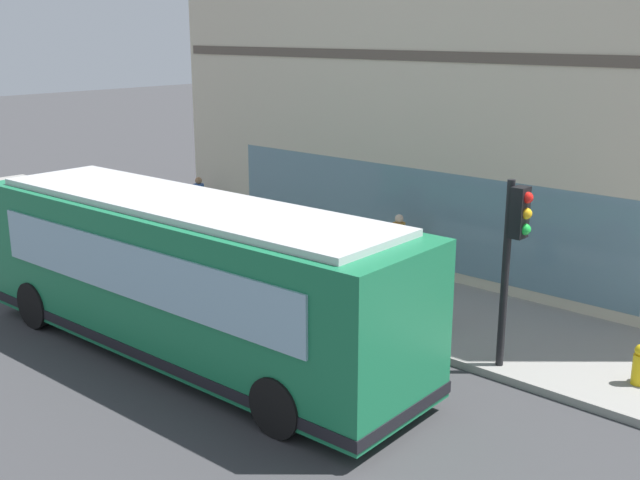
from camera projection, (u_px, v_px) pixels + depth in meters
ground at (212, 352)px, 15.03m from camera, size 120.00×120.00×0.00m
sidewalk_curb at (359, 292)px, 18.27m from camera, size 3.88×40.00×0.15m
building_corner at (501, 71)px, 21.35m from camera, size 8.45×16.73×9.99m
city_bus_nearside at (187, 278)px, 14.53m from camera, size 2.88×10.12×3.07m
traffic_light_near_corner at (514, 240)px, 13.39m from camera, size 0.32×0.49×3.46m
fire_hydrant at (640, 365)px, 13.26m from camera, size 0.35×0.35×0.74m
pedestrian_by_light_pole at (199, 199)px, 23.50m from camera, size 0.32×0.32×1.61m
pedestrian_walking_along_curb at (398, 242)px, 18.86m from camera, size 0.32×0.32×1.60m
newspaper_vending_box at (420, 305)px, 15.89m from camera, size 0.44×0.43×0.90m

